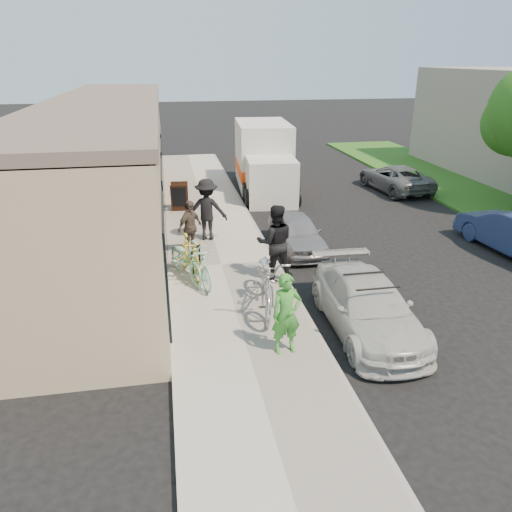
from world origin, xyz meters
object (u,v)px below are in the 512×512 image
cruiser_bike_b (186,259)px  bystander_b (190,228)px  far_car_gray (395,178)px  sandwich_board (179,197)px  sedan_silver (297,233)px  cruiser_bike_c (190,256)px  woman_rider (286,314)px  man_standing (275,242)px  sedan_white (367,306)px  moving_truck (264,161)px  tandem_bike (267,280)px  cruiser_bike_a (199,264)px  bystander_a (207,210)px  bike_rack (196,259)px

cruiser_bike_b → bystander_b: bystander_b is taller
far_car_gray → sandwich_board: bearing=5.9°
sedan_silver → cruiser_bike_c: bearing=-154.2°
woman_rider → cruiser_bike_b: 4.25m
man_standing → bystander_b: man_standing is taller
man_standing → cruiser_bike_b: bearing=-5.4°
sedan_white → moving_truck: (0.23, 12.44, 0.69)m
bystander_b → cruiser_bike_c: bearing=-138.8°
moving_truck → cruiser_bike_c: size_ratio=3.35×
tandem_bike → cruiser_bike_c: size_ratio=1.45×
bystander_b → sandwich_board: bearing=46.9°
cruiser_bike_b → cruiser_bike_c: size_ratio=1.09×
sedan_silver → tandem_bike: size_ratio=1.23×
tandem_bike → man_standing: man_standing is taller
cruiser_bike_a → cruiser_bike_c: (-0.19, 0.58, 0.00)m
far_car_gray → cruiser_bike_a: (-9.27, -8.63, 0.12)m
sandwich_board → man_standing: man_standing is taller
cruiser_bike_b → bystander_a: (0.81, 2.90, 0.45)m
sandwich_board → tandem_bike: size_ratio=0.40×
man_standing → bike_rack: bearing=-6.5°
bystander_a → bystander_b: bearing=75.7°
sedan_white → sandwich_board: bearing=112.3°
sedan_silver → cruiser_bike_a: (-3.15, -2.30, 0.14)m
tandem_bike → cruiser_bike_a: (-1.43, 1.54, -0.15)m
man_standing → cruiser_bike_b: 2.34m
sedan_white → cruiser_bike_b: bearing=140.7°
sedan_white → man_standing: 3.13m
moving_truck → cruiser_bike_c: 9.94m
sedan_white → far_car_gray: sedan_white is taller
sedan_white → moving_truck: moving_truck is taller
moving_truck → bystander_a: size_ratio=3.11×
moving_truck → man_standing: moving_truck is taller
bike_rack → woman_rider: (1.46, -3.87, 0.32)m
cruiser_bike_a → bystander_a: 3.42m
woman_rider → sedan_silver: bearing=66.0°
woman_rider → man_standing: bearing=73.9°
sedan_white → cruiser_bike_b: sedan_white is taller
cruiser_bike_a → bystander_b: 2.20m
sedan_silver → tandem_bike: bearing=-115.5°
sandwich_board → cruiser_bike_b: bearing=-86.3°
cruiser_bike_b → cruiser_bike_c: (0.10, 0.13, 0.03)m
sedan_white → bystander_a: bearing=116.6°
sandwich_board → bystander_b: size_ratio=0.65×
sedan_silver → woman_rider: size_ratio=1.96×
bike_rack → bystander_a: 2.99m
tandem_bike → cruiser_bike_b: (-1.73, 2.00, -0.17)m
sandwich_board → woman_rider: woman_rider is taller
sedan_white → cruiser_bike_a: 4.33m
tandem_bike → man_standing: (0.53, 1.59, 0.30)m
bike_rack → sedan_white: 4.65m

